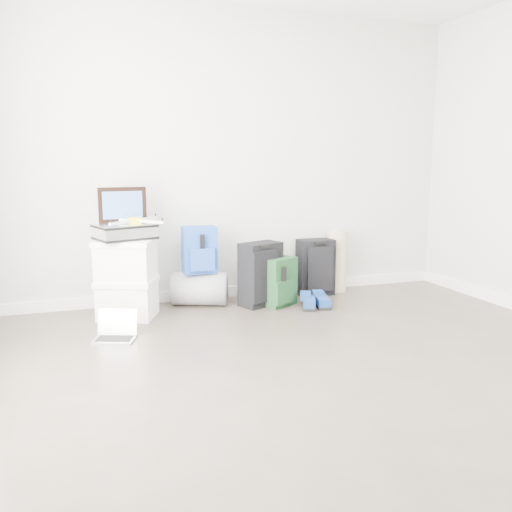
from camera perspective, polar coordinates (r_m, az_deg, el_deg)
name	(u,v)px	position (r m, az deg, el deg)	size (l,w,h in m)	color
ground	(361,400)	(3.18, 10.97, -14.70)	(5.00, 5.00, 0.00)	#3A312A
room_envelope	(370,80)	(2.94, 11.96, 17.66)	(4.52, 5.02, 2.71)	beige
boxes_stack	(127,279)	(4.70, -13.45, -2.32)	(0.58, 0.53, 0.67)	white
briefcase	(125,232)	(4.63, -13.65, 2.50)	(0.45, 0.33, 0.13)	#B2B2B7
painting	(123,205)	(4.71, -13.87, 5.24)	(0.40, 0.06, 0.30)	black
drone	(134,221)	(4.61, -12.68, 3.65)	(0.44, 0.44, 0.05)	yellow
duffel_bag	(200,289)	(5.03, -5.96, -3.43)	(0.31, 0.31, 0.50)	gray
blue_backpack	(200,251)	(4.93, -5.95, 0.55)	(0.31, 0.23, 0.42)	#173497
large_suitcase	(261,274)	(4.96, 0.51, -1.93)	(0.43, 0.36, 0.58)	black
green_backpack	(279,283)	(4.98, 2.47, -2.82)	(0.37, 0.35, 0.44)	#133619
carry_on	(316,267)	(5.40, 6.29, -1.17)	(0.36, 0.25, 0.55)	black
shoes	(316,302)	(4.98, 6.30, -4.85)	(0.33, 0.31, 0.10)	black
rolled_rug	(337,261)	(5.57, 8.48, -0.56)	(0.20, 0.20, 0.62)	tan
laptop	(116,332)	(4.23, -14.54, -7.75)	(0.35, 0.31, 0.21)	#B9B9BE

